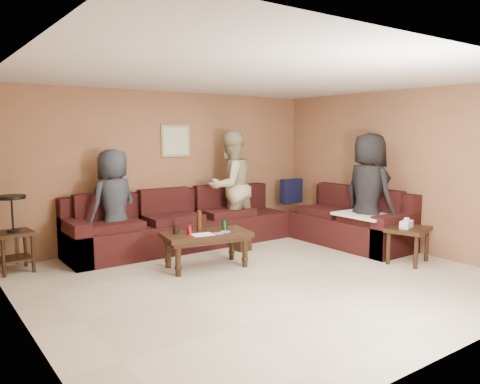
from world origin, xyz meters
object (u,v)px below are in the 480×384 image
at_px(waste_bin, 242,242).
at_px(person_middle, 230,186).
at_px(sectional_sofa, 244,227).
at_px(person_right, 368,193).
at_px(end_table_left, 13,232).
at_px(person_left, 114,204).
at_px(coffee_table, 206,238).
at_px(side_table_right, 408,233).

relative_size(waste_bin, person_middle, 0.14).
height_order(sectional_sofa, person_middle, person_middle).
relative_size(person_middle, person_right, 1.02).
height_order(end_table_left, person_left, person_left).
bearing_deg(waste_bin, coffee_table, -153.06).
xyz_separation_m(side_table_right, person_middle, (-1.26, 2.60, 0.50)).
relative_size(side_table_right, waste_bin, 2.75).
height_order(waste_bin, person_right, person_right).
distance_m(coffee_table, person_middle, 1.73).
height_order(sectional_sofa, waste_bin, sectional_sofa).
relative_size(sectional_sofa, coffee_table, 3.71).
bearing_deg(person_middle, waste_bin, 61.19).
bearing_deg(person_right, person_middle, 40.33).
bearing_deg(person_left, side_table_right, 121.28).
bearing_deg(person_right, waste_bin, 57.51).
xyz_separation_m(sectional_sofa, end_table_left, (-3.30, 0.64, 0.21)).
height_order(person_left, person_right, person_right).
height_order(coffee_table, waste_bin, coffee_table).
distance_m(side_table_right, person_middle, 2.93).
bearing_deg(coffee_table, sectional_sofa, 30.48).
relative_size(side_table_right, person_left, 0.46).
bearing_deg(sectional_sofa, waste_bin, -134.44).
height_order(end_table_left, person_right, person_right).
bearing_deg(sectional_sofa, person_left, 164.28).
height_order(coffee_table, end_table_left, end_table_left).
relative_size(sectional_sofa, person_left, 2.90).
height_order(sectional_sofa, person_right, person_right).
bearing_deg(waste_bin, side_table_right, -52.56).
distance_m(person_left, person_middle, 2.02).
height_order(sectional_sofa, end_table_left, end_table_left).
height_order(sectional_sofa, person_left, person_left).
distance_m(sectional_sofa, coffee_table, 1.31).
xyz_separation_m(end_table_left, person_left, (1.34, -0.09, 0.27)).
relative_size(coffee_table, person_middle, 0.67).
height_order(coffee_table, person_right, person_right).
xyz_separation_m(sectional_sofa, person_middle, (0.05, 0.48, 0.61)).
xyz_separation_m(coffee_table, waste_bin, (0.95, 0.48, -0.28)).
xyz_separation_m(sectional_sofa, person_left, (-1.96, 0.55, 0.48)).
bearing_deg(person_right, side_table_right, 178.05).
xyz_separation_m(end_table_left, person_middle, (3.35, -0.16, 0.40)).
relative_size(end_table_left, person_middle, 0.55).
height_order(end_table_left, waste_bin, end_table_left).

